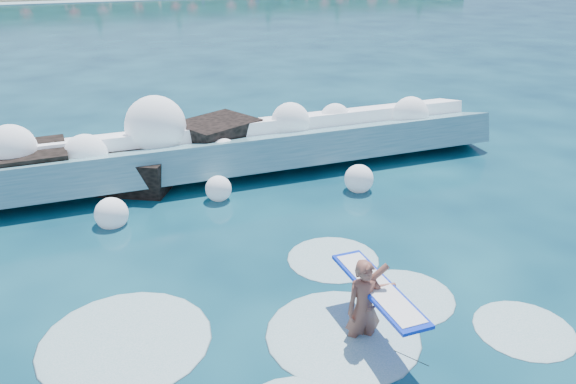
% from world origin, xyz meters
% --- Properties ---
extents(ground, '(200.00, 200.00, 0.00)m').
position_xyz_m(ground, '(0.00, 0.00, 0.00)').
color(ground, '#07283B').
rests_on(ground, ground).
extents(wet_band, '(140.00, 5.00, 0.08)m').
position_xyz_m(wet_band, '(0.00, 67.00, 0.04)').
color(wet_band, silver).
rests_on(wet_band, ground).
extents(breaking_wave, '(18.83, 2.90, 1.62)m').
position_xyz_m(breaking_wave, '(0.43, 6.91, 0.57)').
color(breaking_wave, teal).
rests_on(breaking_wave, ground).
extents(rock_cluster, '(8.47, 3.65, 1.56)m').
position_xyz_m(rock_cluster, '(-1.80, 7.12, 0.49)').
color(rock_cluster, black).
rests_on(rock_cluster, ground).
extents(surfer_with_board, '(0.92, 2.95, 1.82)m').
position_xyz_m(surfer_with_board, '(1.50, -1.77, 0.67)').
color(surfer_with_board, brown).
rests_on(surfer_with_board, ground).
extents(wave_spray, '(15.22, 4.74, 2.43)m').
position_xyz_m(wave_spray, '(0.11, 6.86, 1.10)').
color(wave_spray, white).
rests_on(wave_spray, ground).
extents(surf_foam, '(9.03, 5.89, 0.15)m').
position_xyz_m(surf_foam, '(0.27, -1.06, 0.00)').
color(surf_foam, silver).
rests_on(surf_foam, ground).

